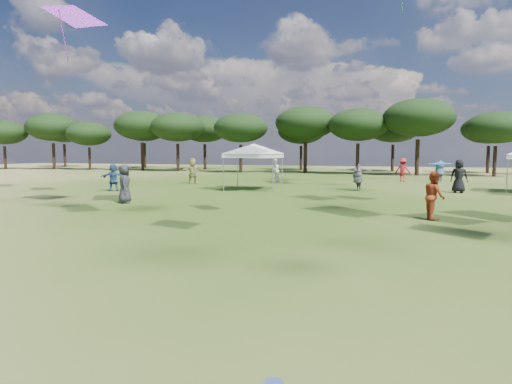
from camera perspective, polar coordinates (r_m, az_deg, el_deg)
tree_line at (r=48.82m, az=19.66°, el=8.70°), size 108.78×17.63×7.77m
tent_left at (r=26.13m, az=-0.26°, el=6.17°), size 6.33×6.33×3.11m
festival_crowd at (r=26.71m, az=14.69°, el=2.10°), size 30.01×22.10×1.90m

